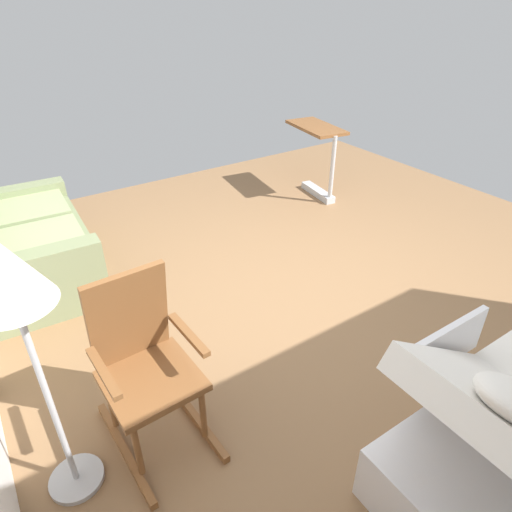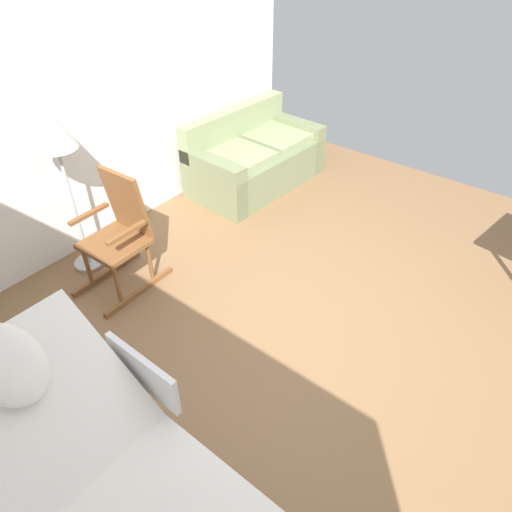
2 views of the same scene
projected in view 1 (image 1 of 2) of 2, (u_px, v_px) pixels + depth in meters
name	position (u px, v px, depth m)	size (l,w,h in m)	color
ground_plane	(318.00, 293.00, 3.79)	(6.40, 6.40, 0.00)	olive
couch	(31.00, 246.00, 3.87)	(1.64, 0.93, 0.85)	#737D57
rocking_chair	(144.00, 365.00, 2.38)	(0.78, 0.52, 1.05)	brown
floor_lamp	(11.00, 293.00, 1.71)	(0.34, 0.34, 1.48)	#B2B5BA
overbed_table	(318.00, 153.00, 5.35)	(0.87, 0.51, 0.84)	#B2B5BA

